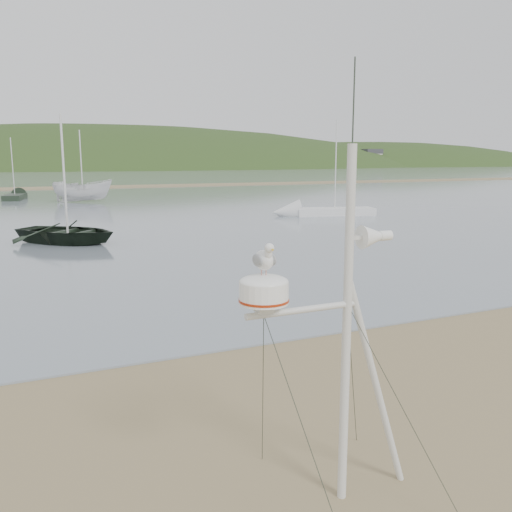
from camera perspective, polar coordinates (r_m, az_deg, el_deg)
name	(u,v)px	position (r m, az deg, el deg)	size (l,w,h in m)	color
ground	(153,488)	(7.14, -10.82, -22.89)	(560.00, 560.00, 0.00)	olive
water	(16,175)	(137.92, -23.98, 7.76)	(560.00, 256.00, 0.04)	slate
sandbar	(22,189)	(75.96, -23.45, 6.52)	(560.00, 7.00, 0.07)	olive
hill_ridge	(64,215)	(242.82, -19.54, 4.07)	(620.00, 180.00, 80.00)	#223716
far_cottages	(22,158)	(201.90, -23.41, 9.44)	(294.40, 6.30, 8.00)	silver
mast_rig	(342,404)	(6.33, 9.08, -15.15)	(2.17, 2.32, 4.90)	silver
boat_dark	(65,190)	(26.16, -19.47, 6.58)	(3.48, 1.01, 4.88)	black
boat_white	(82,173)	(50.83, -17.88, 8.34)	(1.95, 2.01, 5.19)	silver
sailboat_white_near	(308,212)	(37.15, 5.50, 4.65)	(7.27, 3.55, 7.02)	silver
sailboat_dark_mid	(18,196)	(58.15, -23.78, 5.84)	(2.63, 6.47, 6.29)	black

